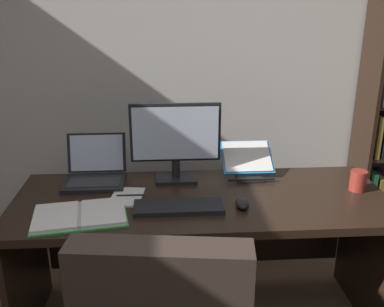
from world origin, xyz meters
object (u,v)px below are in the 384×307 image
(laptop, at_px, (95,173))
(notepad, at_px, (127,197))
(pen, at_px, (131,195))
(computer_mouse, at_px, (242,204))
(open_binder, at_px, (80,215))
(coffee_mug, at_px, (358,181))
(desk, at_px, (200,224))
(keyboard, at_px, (179,207))
(reading_stand_with_book, at_px, (247,160))
(monitor, at_px, (176,142))

(laptop, relative_size, notepad, 1.51)
(pen, bearing_deg, computer_mouse, -15.08)
(laptop, height_order, open_binder, laptop)
(coffee_mug, bearing_deg, computer_mouse, -165.98)
(desk, distance_m, coffee_mug, 0.85)
(keyboard, distance_m, reading_stand_with_book, 0.58)
(monitor, height_order, coffee_mug, monitor)
(monitor, xyz_separation_m, notepad, (-0.25, -0.22, -0.21))
(laptop, xyz_separation_m, open_binder, (-0.02, -0.41, -0.04))
(reading_stand_with_book, bearing_deg, pen, -156.39)
(monitor, relative_size, reading_stand_with_book, 1.70)
(coffee_mug, bearing_deg, notepad, -179.35)
(desk, height_order, notepad, notepad)
(monitor, height_order, laptop, monitor)
(reading_stand_with_book, bearing_deg, laptop, -176.05)
(reading_stand_with_book, relative_size, open_binder, 0.62)
(desk, relative_size, pen, 13.29)
(computer_mouse, bearing_deg, desk, 131.41)
(open_binder, bearing_deg, desk, 15.83)
(open_binder, xyz_separation_m, notepad, (0.20, 0.19, -0.01))
(reading_stand_with_book, height_order, coffee_mug, reading_stand_with_book)
(computer_mouse, bearing_deg, laptop, 153.70)
(laptop, xyz_separation_m, coffee_mug, (1.36, -0.21, 0.00))
(monitor, distance_m, pen, 0.37)
(reading_stand_with_book, relative_size, pen, 2.02)
(open_binder, bearing_deg, notepad, 35.82)
(open_binder, bearing_deg, keyboard, -2.20)
(reading_stand_with_book, xyz_separation_m, open_binder, (-0.85, -0.47, -0.07))
(monitor, bearing_deg, computer_mouse, -50.05)
(monitor, bearing_deg, keyboard, -90.00)
(laptop, bearing_deg, computer_mouse, -26.30)
(pen, bearing_deg, laptop, 132.62)
(monitor, bearing_deg, coffee_mug, -12.29)
(laptop, bearing_deg, reading_stand_with_book, 3.95)
(desk, relative_size, coffee_mug, 17.60)
(keyboard, bearing_deg, computer_mouse, 0.00)
(pen, relative_size, coffee_mug, 1.32)
(open_binder, height_order, pen, open_binder)
(computer_mouse, xyz_separation_m, reading_stand_with_book, (0.10, 0.42, 0.06))
(desk, distance_m, computer_mouse, 0.35)
(monitor, xyz_separation_m, laptop, (-0.43, 0.00, -0.16))
(laptop, bearing_deg, open_binder, -92.17)
(reading_stand_with_book, distance_m, coffee_mug, 0.59)
(desk, bearing_deg, coffee_mug, -3.55)
(open_binder, distance_m, coffee_mug, 1.39)
(monitor, xyz_separation_m, pen, (-0.23, -0.22, -0.20))
(desk, xyz_separation_m, laptop, (-0.55, 0.16, 0.25))
(monitor, bearing_deg, open_binder, -137.64)
(laptop, xyz_separation_m, computer_mouse, (0.73, -0.36, -0.03))
(reading_stand_with_book, bearing_deg, monitor, -171.33)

